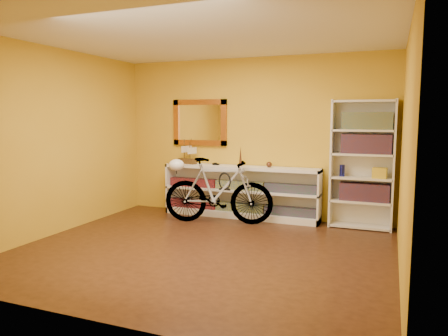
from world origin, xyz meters
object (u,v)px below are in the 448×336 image
at_px(console_unit, 240,192).
at_px(bookcase, 362,165).
at_px(bicycle, 218,191).
at_px(helmet, 176,165).

height_order(console_unit, bookcase, bookcase).
bearing_deg(console_unit, bicycle, -110.84).
bearing_deg(console_unit, helmet, -143.22).
xyz_separation_m(console_unit, bookcase, (1.88, 0.03, 0.52)).
height_order(console_unit, bicycle, bicycle).
xyz_separation_m(bookcase, helmet, (-2.72, -0.65, -0.05)).
distance_m(console_unit, bookcase, 1.95).
relative_size(bookcase, helmet, 7.75).
distance_m(console_unit, bicycle, 0.54).
bearing_deg(bicycle, console_unit, -32.39).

